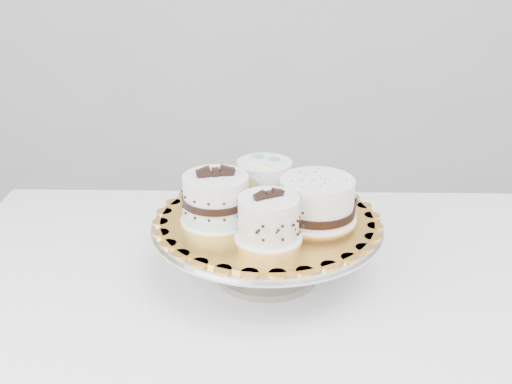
{
  "coord_description": "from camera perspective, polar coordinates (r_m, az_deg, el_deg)",
  "views": [
    {
      "loc": [
        -0.12,
        -0.7,
        1.33
      ],
      "look_at": [
        -0.05,
        0.26,
        0.91
      ],
      "focal_mm": 45.0,
      "sensor_mm": 36.0,
      "label": 1
    }
  ],
  "objects": [
    {
      "name": "cake_dots",
      "position": [
        1.12,
        0.75,
        1.05
      ],
      "size": [
        0.13,
        0.13,
        0.07
      ],
      "rotation": [
        0.0,
        0.0,
        0.42
      ],
      "color": "white",
      "rests_on": "cake_board"
    },
    {
      "name": "cake_board",
      "position": [
        1.07,
        1.0,
        -2.44
      ],
      "size": [
        0.46,
        0.46,
        0.01
      ],
      "primitive_type": "cylinder",
      "rotation": [
        0.0,
        0.0,
        -0.37
      ],
      "color": "orange",
      "rests_on": "cake_stand"
    },
    {
      "name": "cake_banded",
      "position": [
        1.05,
        -3.56,
        -0.72
      ],
      "size": [
        0.12,
        0.12,
        0.1
      ],
      "rotation": [
        0.0,
        0.0,
        0.13
      ],
      "color": "white",
      "rests_on": "cake_board"
    },
    {
      "name": "table",
      "position": [
        1.14,
        1.65,
        -11.72
      ],
      "size": [
        1.25,
        0.89,
        0.75
      ],
      "rotation": [
        0.0,
        0.0,
        -0.09
      ],
      "color": "white",
      "rests_on": "floor"
    },
    {
      "name": "cake_stand",
      "position": [
        1.08,
        0.99,
        -4.13
      ],
      "size": [
        0.39,
        0.39,
        0.1
      ],
      "color": "gray",
      "rests_on": "table"
    },
    {
      "name": "cake_ribbon",
      "position": [
        1.06,
        5.48,
        -0.77
      ],
      "size": [
        0.16,
        0.16,
        0.07
      ],
      "rotation": [
        0.0,
        0.0,
        -0.36
      ],
      "color": "white",
      "rests_on": "cake_board"
    },
    {
      "name": "cake_swirl",
      "position": [
        0.99,
        1.12,
        -2.43
      ],
      "size": [
        0.12,
        0.12,
        0.08
      ],
      "rotation": [
        0.0,
        0.0,
        0.41
      ],
      "color": "white",
      "rests_on": "cake_board"
    }
  ]
}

